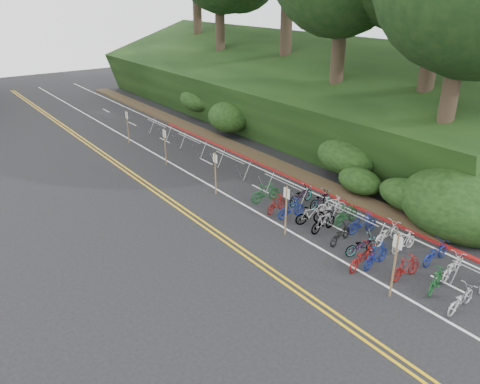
{
  "coord_description": "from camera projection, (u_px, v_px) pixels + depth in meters",
  "views": [
    {
      "loc": [
        -12.82,
        -9.67,
        10.8
      ],
      "look_at": [
        0.1,
        7.97,
        1.3
      ],
      "focal_mm": 35.0,
      "sensor_mm": 36.0,
      "label": 1
    }
  ],
  "objects": [
    {
      "name": "signposts_rest",
      "position": [
        188.0,
        156.0,
        28.52
      ],
      "size": [
        0.08,
        18.4,
        2.5
      ],
      "color": "brown",
      "rests_on": "ground"
    },
    {
      "name": "signpost_near",
      "position": [
        395.0,
        261.0,
        17.31
      ],
      "size": [
        0.08,
        0.4,
        2.7
      ],
      "color": "brown",
      "rests_on": "ground"
    },
    {
      "name": "bike_valet",
      "position": [
        360.0,
        231.0,
        21.7
      ],
      "size": [
        3.11,
        13.43,
        1.09
      ],
      "color": "#9E9EA3",
      "rests_on": "ground"
    },
    {
      "name": "bike_front",
      "position": [
        362.0,
        257.0,
        19.6
      ],
      "size": [
        0.97,
        1.99,
        1.0
      ],
      "primitive_type": "imported",
      "rotation": [
        0.0,
        0.0,
        1.74
      ],
      "color": "maroon",
      "rests_on": "ground"
    },
    {
      "name": "embankment",
      "position": [
        286.0,
        98.0,
        38.49
      ],
      "size": [
        14.3,
        48.14,
        9.11
      ],
      "color": "black",
      "rests_on": "ground"
    },
    {
      "name": "ground",
      "position": [
        357.0,
        288.0,
        18.41
      ],
      "size": [
        120.0,
        120.0,
        0.0
      ],
      "primitive_type": "plane",
      "color": "black",
      "rests_on": "ground"
    },
    {
      "name": "red_curb",
      "position": [
        273.0,
        169.0,
        30.35
      ],
      "size": [
        0.25,
        28.0,
        0.1
      ],
      "primitive_type": "cube",
      "color": "maroon",
      "rests_on": "ground"
    },
    {
      "name": "road_markings",
      "position": [
        225.0,
        199.0,
        26.22
      ],
      "size": [
        7.47,
        80.0,
        0.01
      ],
      "color": "gold",
      "rests_on": "ground"
    },
    {
      "name": "bike_racks_rest",
      "position": [
        230.0,
        162.0,
        29.31
      ],
      "size": [
        1.14,
        23.0,
        1.17
      ],
      "color": "gray",
      "rests_on": "ground"
    }
  ]
}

